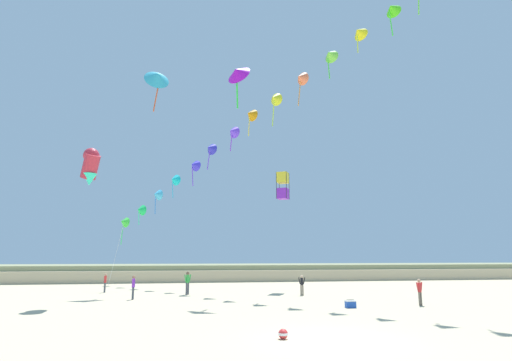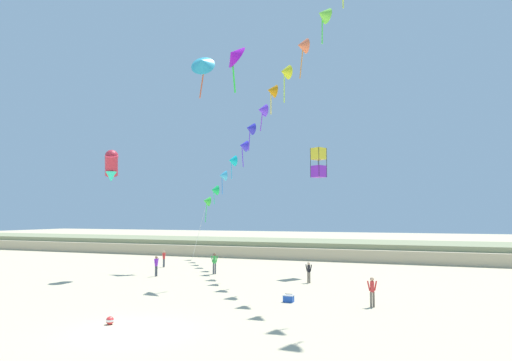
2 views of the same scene
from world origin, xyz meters
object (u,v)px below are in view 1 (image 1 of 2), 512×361
Objects in this scene: person_mid_center at (105,281)px; large_kite_high_solo at (91,165)px; person_near_left at (420,290)px; person_far_left at (133,286)px; person_near_right at (302,284)px; beach_cooler at (350,304)px; large_kite_outer_drift at (237,73)px; beach_ball at (283,334)px; person_far_right at (188,281)px; large_kite_low_lead at (157,77)px; large_kite_mid_trail at (283,186)px.

person_mid_center is 11.35m from large_kite_high_solo.
person_near_left is 18.87m from person_far_left.
person_far_left reaches higher than person_near_right.
beach_cooler is (0.80, -7.54, -0.67)m from person_near_right.
large_kite_outer_drift is 21.90m from beach_ball.
person_far_right is 3.03× the size of beach_cooler.
beach_cooler is at bearing -46.51° from large_kite_low_lead.
large_kite_high_solo is (0.12, -8.00, 8.05)m from person_mid_center.
beach_cooler is at bearing -15.45° from large_kite_high_solo.
large_kite_mid_trail is at bearing 51.49° from large_kite_outer_drift.
person_mid_center is 0.95× the size of person_far_left.
large_kite_mid_trail is (12.06, 5.61, 8.36)m from person_far_left.
person_mid_center is 0.32× the size of large_kite_low_lead.
large_kite_outer_drift reaches higher than large_kite_mid_trail.
beach_cooler is (12.94, -13.65, -19.58)m from large_kite_low_lead.
large_kite_mid_trail is 6.83× the size of beach_ball.
beach_cooler reaches higher than beach_ball.
beach_cooler is at bearing 53.64° from beach_ball.
large_kite_mid_trail is 11.18m from large_kite_outer_drift.
person_far_left is at bearing -62.57° from person_mid_center.
large_kite_mid_trail is at bearing 93.78° from person_near_right.
person_far_left reaches higher than beach_ball.
beach_ball is at bearing -108.11° from person_near_right.
large_kite_mid_trail is (-0.31, 4.68, 8.42)m from person_near_right.
beach_ball is (3.59, -17.63, -0.83)m from person_far_right.
large_kite_outer_drift is (-5.00, -6.28, 7.78)m from large_kite_mid_trail.
large_kite_low_lead is at bearing 133.49° from beach_cooler.
person_far_right is 0.71× the size of large_kite_mid_trail.
person_near_right is at bearing -86.22° from large_kite_mid_trail.
person_near_right is 16.35m from beach_ball.
beach_cooler is at bearing -26.64° from person_far_left.
beach_cooler is at bearing -44.17° from large_kite_outer_drift.
beach_cooler is 9.92m from beach_ball.
person_near_left is 13.35m from beach_ball.
large_kite_high_solo reaches higher than person_far_left.
large_kite_mid_trail is at bearing -6.87° from large_kite_low_lead.
large_kite_low_lead is at bearing 88.10° from person_far_left.
large_kite_high_solo is at bearing 129.38° from beach_ball.
beach_cooler is (-4.59, -0.25, -0.71)m from person_near_left.
beach_ball is (10.21, -12.44, -8.77)m from large_kite_high_solo.
person_far_right is 16.83m from large_kite_outer_drift.
person_far_left is at bearing 153.36° from beach_cooler.
large_kite_mid_trail is at bearing 24.94° from person_far_left.
person_far_left is 0.34× the size of large_kite_low_lead.
large_kite_outer_drift is (7.07, -0.67, 16.14)m from person_far_left.
large_kite_low_lead is 1.22× the size of large_kite_outer_drift.
person_far_left is 16.34m from beach_ball.
beach_ball is at bearing -78.49° from person_far_right.
person_far_right is at bearing 132.26° from large_kite_outer_drift.
large_kite_outer_drift is at bearing -128.51° from large_kite_mid_trail.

